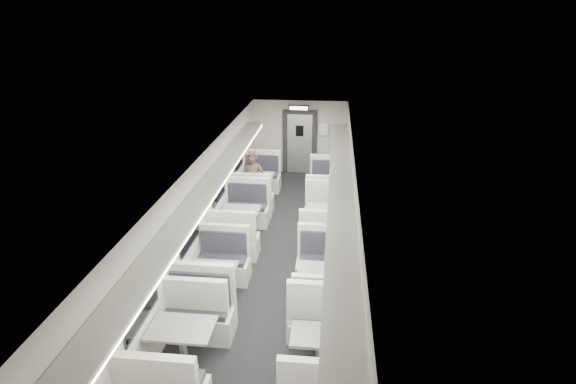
% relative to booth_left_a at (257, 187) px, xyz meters
% --- Properties ---
extents(room, '(3.24, 12.24, 2.64)m').
position_rel_booth_left_a_xyz_m(room, '(1.00, -3.48, 0.80)').
color(room, black).
rests_on(room, ground).
extents(booth_left_a, '(1.10, 2.23, 1.19)m').
position_rel_booth_left_a_xyz_m(booth_left_a, '(0.00, 0.00, 0.00)').
color(booth_left_a, '#BAB8AE').
rests_on(booth_left_a, room).
extents(booth_left_b, '(1.08, 2.19, 1.17)m').
position_rel_booth_left_a_xyz_m(booth_left_b, '(0.00, -2.30, -0.01)').
color(booth_left_b, '#BAB8AE').
rests_on(booth_left_b, room).
extents(booth_left_c, '(1.04, 2.11, 1.13)m').
position_rel_booth_left_a_xyz_m(booth_left_c, '(0.00, -4.82, -0.02)').
color(booth_left_c, '#BAB8AE').
rests_on(booth_left_c, room).
extents(booth_left_d, '(1.13, 2.30, 1.23)m').
position_rel_booth_left_a_xyz_m(booth_left_d, '(0.00, -6.54, 0.01)').
color(booth_left_d, '#BAB8AE').
rests_on(booth_left_d, room).
extents(booth_right_a, '(1.10, 2.24, 1.20)m').
position_rel_booth_left_a_xyz_m(booth_right_a, '(2.00, -0.31, 0.00)').
color(booth_right_a, '#BAB8AE').
rests_on(booth_right_a, room).
extents(booth_right_b, '(1.12, 2.28, 1.22)m').
position_rel_booth_left_a_xyz_m(booth_right_b, '(2.00, -2.13, 0.01)').
color(booth_right_b, '#BAB8AE').
rests_on(booth_right_b, room).
extents(booth_right_c, '(1.09, 2.20, 1.18)m').
position_rel_booth_left_a_xyz_m(booth_right_c, '(2.00, -4.75, -0.00)').
color(booth_right_c, '#BAB8AE').
rests_on(booth_right_c, room).
extents(booth_right_d, '(1.00, 2.04, 1.09)m').
position_rel_booth_left_a_xyz_m(booth_right_d, '(2.00, -6.38, -0.03)').
color(booth_right_d, '#BAB8AE').
rests_on(booth_right_d, room).
extents(passenger, '(0.66, 0.47, 1.73)m').
position_rel_booth_left_a_xyz_m(passenger, '(0.04, -0.87, 0.47)').
color(passenger, black).
rests_on(passenger, room).
extents(window_a, '(0.02, 1.18, 0.84)m').
position_rel_booth_left_a_xyz_m(window_a, '(-0.49, -0.08, 0.95)').
color(window_a, black).
rests_on(window_a, room).
extents(window_b, '(0.02, 1.18, 0.84)m').
position_rel_booth_left_a_xyz_m(window_b, '(-0.49, -2.28, 0.95)').
color(window_b, black).
rests_on(window_b, room).
extents(window_c, '(0.02, 1.18, 0.84)m').
position_rel_booth_left_a_xyz_m(window_c, '(-0.49, -4.48, 0.95)').
color(window_c, black).
rests_on(window_c, room).
extents(window_d, '(0.02, 1.18, 0.84)m').
position_rel_booth_left_a_xyz_m(window_d, '(-0.49, -6.68, 0.95)').
color(window_d, black).
rests_on(window_d, room).
extents(luggage_rack_left, '(0.46, 10.40, 0.09)m').
position_rel_booth_left_a_xyz_m(luggage_rack_left, '(-0.24, -3.78, 1.52)').
color(luggage_rack_left, '#BAB8AE').
rests_on(luggage_rack_left, room).
extents(luggage_rack_right, '(0.46, 10.40, 0.09)m').
position_rel_booth_left_a_xyz_m(luggage_rack_right, '(2.24, -3.78, 1.52)').
color(luggage_rack_right, '#BAB8AE').
rests_on(luggage_rack_right, room).
extents(vestibule_door, '(1.10, 0.13, 2.10)m').
position_rel_booth_left_a_xyz_m(vestibule_door, '(1.00, 2.45, 0.64)').
color(vestibule_door, black).
rests_on(vestibule_door, room).
extents(exit_sign, '(0.62, 0.12, 0.16)m').
position_rel_booth_left_a_xyz_m(exit_sign, '(1.00, 1.97, 1.88)').
color(exit_sign, black).
rests_on(exit_sign, room).
extents(wall_notice, '(0.32, 0.02, 0.40)m').
position_rel_booth_left_a_xyz_m(wall_notice, '(1.75, 2.44, 1.10)').
color(wall_notice, silver).
rests_on(wall_notice, room).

